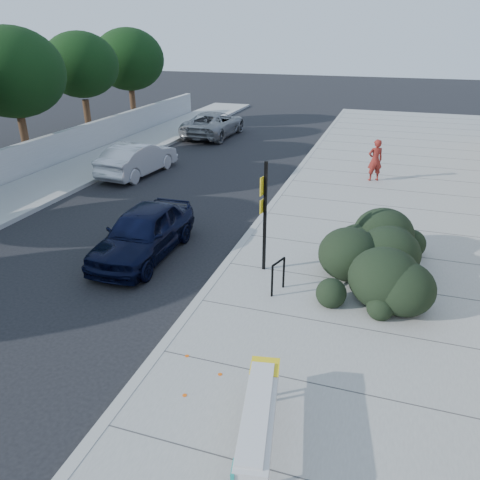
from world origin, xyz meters
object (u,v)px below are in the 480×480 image
(suv_silver, at_px, (214,124))
(bike_rack, at_px, (278,273))
(bench, at_px, (259,414))
(sedan_navy, at_px, (143,232))
(pedestrian, at_px, (375,160))
(sign_post, at_px, (264,211))
(wagon_silver, at_px, (138,159))

(suv_silver, bearing_deg, bike_rack, 116.91)
(bench, relative_size, sedan_navy, 0.57)
(bench, bearing_deg, suv_silver, 102.61)
(bench, distance_m, suv_silver, 23.25)
(bike_rack, xyz_separation_m, pedestrian, (1.63, 10.13, 0.36))
(bike_rack, distance_m, suv_silver, 18.82)
(sedan_navy, xyz_separation_m, suv_silver, (-3.95, 15.90, 0.02))
(bench, distance_m, sign_post, 5.82)
(suv_silver, bearing_deg, pedestrian, 146.29)
(bike_rack, relative_size, sign_post, 0.29)
(bench, distance_m, sedan_navy, 7.48)
(pedestrian, bearing_deg, bench, 60.24)
(wagon_silver, relative_size, suv_silver, 0.82)
(wagon_silver, xyz_separation_m, suv_silver, (0.29, 8.65, 0.02))
(sign_post, bearing_deg, suv_silver, 128.66)
(wagon_silver, bearing_deg, sedan_navy, 125.62)
(suv_silver, distance_m, pedestrian, 11.93)
(bench, relative_size, sign_post, 0.83)
(bench, xyz_separation_m, bike_rack, (-0.80, 4.50, -0.06))
(sedan_navy, distance_m, pedestrian, 10.78)
(suv_silver, height_order, pedestrian, pedestrian)
(wagon_silver, bearing_deg, bike_rack, 140.70)
(bike_rack, bearing_deg, pedestrian, 99.01)
(bike_rack, xyz_separation_m, sedan_navy, (-4.19, 1.06, 0.06))
(bench, height_order, pedestrian, pedestrian)
(bench, bearing_deg, bike_rack, 90.12)
(sign_post, distance_m, wagon_silver, 10.71)
(suv_silver, xyz_separation_m, pedestrian, (9.77, -6.83, 0.28))
(sign_post, distance_m, sedan_navy, 3.70)
(wagon_silver, bearing_deg, suv_silver, -86.65)
(bike_rack, bearing_deg, sign_post, 140.18)
(sign_post, relative_size, sedan_navy, 0.69)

